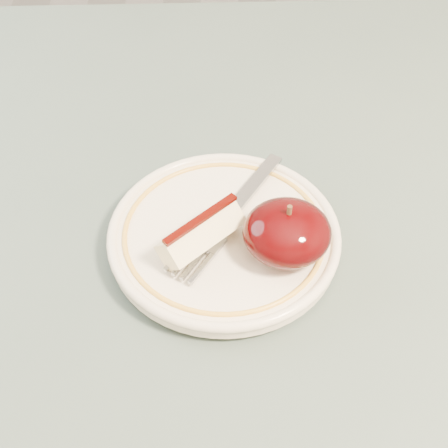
{
  "coord_description": "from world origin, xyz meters",
  "views": [
    {
      "loc": [
        0.01,
        -0.31,
        1.16
      ],
      "look_at": [
        0.02,
        0.03,
        0.78
      ],
      "focal_mm": 50.0,
      "sensor_mm": 36.0,
      "label": 1
    }
  ],
  "objects_px": {
    "table": "(199,334)",
    "apple_half": "(287,232)",
    "plate": "(224,235)",
    "fork": "(228,216)"
  },
  "relations": [
    {
      "from": "apple_half",
      "to": "fork",
      "type": "xyz_separation_m",
      "value": [
        -0.05,
        0.04,
        -0.02
      ]
    },
    {
      "from": "fork",
      "to": "table",
      "type": "bearing_deg",
      "value": -178.08
    },
    {
      "from": "table",
      "to": "apple_half",
      "type": "height_order",
      "value": "apple_half"
    },
    {
      "from": "table",
      "to": "plate",
      "type": "bearing_deg",
      "value": 52.94
    },
    {
      "from": "table",
      "to": "plate",
      "type": "distance_m",
      "value": 0.11
    },
    {
      "from": "table",
      "to": "fork",
      "type": "bearing_deg",
      "value": 58.56
    },
    {
      "from": "plate",
      "to": "apple_half",
      "type": "distance_m",
      "value": 0.06
    },
    {
      "from": "plate",
      "to": "apple_half",
      "type": "relative_size",
      "value": 2.77
    },
    {
      "from": "table",
      "to": "fork",
      "type": "distance_m",
      "value": 0.12
    },
    {
      "from": "plate",
      "to": "table",
      "type": "bearing_deg",
      "value": -127.06
    }
  ]
}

